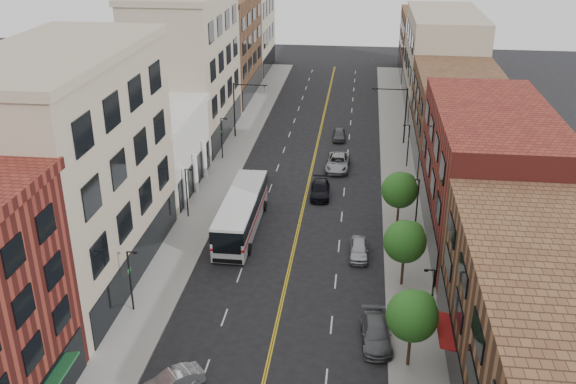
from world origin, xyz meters
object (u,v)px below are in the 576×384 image
at_px(car_parked_mid, 376,333).
at_px(car_lane_b, 338,162).
at_px(car_angle_b, 172,382).
at_px(car_lane_a, 320,190).
at_px(car_lane_c, 339,135).
at_px(car_lane_behind, 258,179).
at_px(car_parked_far, 359,249).
at_px(city_bus, 241,211).

xyz_separation_m(car_parked_mid, car_lane_b, (-4.19, 32.12, 0.06)).
relative_size(car_angle_b, car_lane_b, 0.70).
distance_m(car_lane_a, car_lane_c, 18.14).
distance_m(car_lane_behind, car_lane_a, 7.28).
bearing_deg(car_lane_a, car_parked_far, -73.19).
height_order(city_bus, car_lane_b, city_bus).
height_order(city_bus, car_lane_c, city_bus).
xyz_separation_m(car_parked_far, car_lane_b, (-2.80, 20.18, 0.10)).
bearing_deg(car_lane_behind, car_lane_c, -118.32).
xyz_separation_m(city_bus, car_lane_behind, (-0.23, 10.70, -1.20)).
distance_m(car_lane_behind, car_lane_b, 10.31).
distance_m(city_bus, car_angle_b, 22.12).
xyz_separation_m(car_parked_far, car_lane_behind, (-11.30, 14.35, 0.09)).
height_order(car_lane_a, car_lane_b, car_lane_b).
distance_m(car_parked_far, car_lane_a, 13.08).
relative_size(car_lane_behind, car_lane_c, 1.21).
relative_size(city_bus, car_parked_far, 3.25).
relative_size(car_parked_far, car_lane_c, 1.03).
relative_size(car_angle_b, car_lane_a, 0.82).
bearing_deg(car_lane_c, car_parked_far, -85.68).
xyz_separation_m(car_lane_behind, car_lane_c, (8.19, 16.10, -0.11)).
distance_m(car_angle_b, car_lane_a, 31.58).
bearing_deg(city_bus, car_lane_a, 52.23).
relative_size(car_lane_a, car_lane_b, 0.86).
relative_size(car_parked_far, car_lane_behind, 0.85).
xyz_separation_m(car_angle_b, car_lane_c, (8.29, 48.87, 0.02)).
bearing_deg(car_angle_b, car_lane_a, 126.09).
relative_size(car_parked_far, car_lane_a, 0.83).
height_order(car_angle_b, car_parked_mid, car_parked_mid).
xyz_separation_m(car_angle_b, car_lane_behind, (0.10, 32.77, 0.13)).
bearing_deg(car_lane_b, car_lane_c, 93.67).
height_order(car_parked_far, car_lane_a, car_lane_a).
bearing_deg(car_lane_c, car_lane_a, -95.28).
distance_m(car_parked_mid, car_lane_a, 24.95).
relative_size(car_parked_mid, car_lane_c, 1.26).
bearing_deg(car_parked_far, car_lane_a, 107.97).
distance_m(car_angle_b, car_lane_behind, 32.77).
bearing_deg(car_lane_b, car_lane_a, -98.87).
relative_size(city_bus, car_lane_b, 2.33).
bearing_deg(city_bus, car_parked_mid, -51.27).
height_order(car_lane_b, car_lane_c, car_lane_b).
bearing_deg(car_parked_mid, car_lane_b, 93.05).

